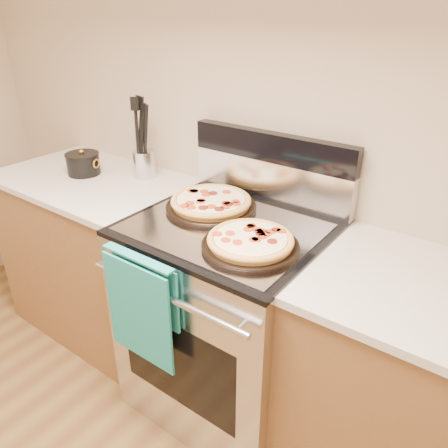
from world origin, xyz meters
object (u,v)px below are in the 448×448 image
Objects in this scene: range_body at (228,320)px; utensil_crock at (144,164)px; saucepan at (83,165)px; pepperoni_pizza_front at (250,242)px; pepperoni_pizza_back at (211,203)px.

utensil_crock reaches higher than range_body.
range_body is at bearing -2.88° from saucepan.
pepperoni_pizza_front is at bearing -20.35° from utensil_crock.
pepperoni_pizza_back is at bearing -14.25° from utensil_crock.
utensil_crock is 0.33m from saucepan.
utensil_crock is (-0.84, 0.31, 0.03)m from pepperoni_pizza_front.
pepperoni_pizza_front is (0.31, -0.18, -0.00)m from pepperoni_pizza_back.
utensil_crock is (-0.53, 0.13, 0.03)m from pepperoni_pizza_back.
saucepan reaches higher than pepperoni_pizza_back.
range_body is 1.08m from saucepan.
pepperoni_pizza_back is 0.81m from saucepan.
pepperoni_pizza_front is 1.13m from saucepan.
pepperoni_pizza_front is (0.17, -0.11, 0.50)m from range_body.
pepperoni_pizza_back is (-0.14, 0.07, 0.50)m from range_body.
utensil_crock is at bearing 28.67° from saucepan.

